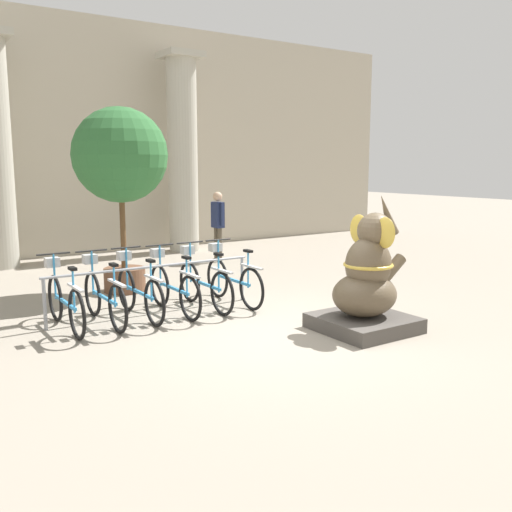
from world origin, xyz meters
name	(u,v)px	position (x,y,z in m)	size (l,w,h in m)	color
ground_plane	(282,333)	(0.00, 0.00, 0.00)	(60.00, 60.00, 0.00)	gray
building_facade	(83,137)	(0.00, 8.60, 3.00)	(20.00, 0.20, 6.00)	#B2A893
column_right	(183,152)	(2.30, 7.60, 2.62)	(0.98, 0.98, 5.16)	#ADA899
bike_rack	(153,276)	(-1.06, 1.95, 0.60)	(3.38, 0.05, 0.77)	gray
bicycle_0	(64,301)	(-2.45, 1.85, 0.41)	(0.48, 1.79, 1.04)	black
bicycle_1	(104,296)	(-1.90, 1.83, 0.41)	(0.48, 1.79, 1.04)	black
bicycle_2	(139,291)	(-1.34, 1.86, 0.41)	(0.48, 1.79, 1.04)	black
bicycle_3	(173,287)	(-0.78, 1.82, 0.41)	(0.48, 1.79, 1.04)	black
bicycle_4	(204,283)	(-0.23, 1.84, 0.41)	(0.48, 1.79, 1.04)	black
bicycle_5	(233,279)	(0.33, 1.86, 0.41)	(0.48, 1.79, 1.04)	black
elephant_statue	(367,285)	(1.08, -0.53, 0.65)	(1.23, 1.23, 1.94)	#4C4742
person_pedestrian	(218,220)	(2.21, 5.62, 1.00)	(0.22, 0.47, 1.67)	brown
potted_tree	(120,161)	(-0.86, 3.73, 2.37)	(1.70, 1.70, 3.33)	brown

